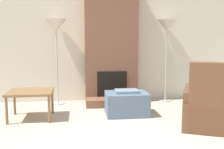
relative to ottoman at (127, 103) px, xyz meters
The scene contains 7 objects.
wall_back 1.67m from the ottoman, 97.31° to the left, with size 7.71×0.06×2.60m, color beige.
fireplace 1.45m from the ottoman, 98.94° to the left, with size 1.11×0.73×2.60m.
ottoman is the anchor object (origin of this frame).
armchair 1.46m from the ottoman, 36.10° to the right, with size 1.16×1.25×1.05m.
side_table 1.70m from the ottoman, behind, with size 0.76×0.66×0.49m.
floor_lamp_left 2.12m from the ottoman, 142.63° to the left, with size 0.42×0.42×1.76m.
floor_lamp_right 1.98m from the ottoman, 43.64° to the left, with size 0.42×0.42×1.76m.
Camera 1 is at (-0.71, -3.01, 1.43)m, focal length 45.00 mm.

